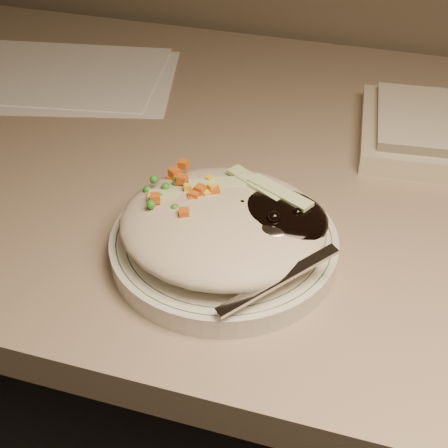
# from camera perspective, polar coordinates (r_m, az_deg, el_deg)

# --- Properties ---
(desk) EXTENTS (1.40, 0.70, 0.74)m
(desk) POSITION_cam_1_polar(r_m,az_deg,el_deg) (0.86, 6.78, -5.43)
(desk) COLOR gray
(desk) RESTS_ON ground
(plate) EXTENTS (0.22, 0.22, 0.02)m
(plate) POSITION_cam_1_polar(r_m,az_deg,el_deg) (0.59, -0.00, -1.96)
(plate) COLOR silver
(plate) RESTS_ON desk
(plate_rim) EXTENTS (0.20, 0.20, 0.00)m
(plate_rim) POSITION_cam_1_polar(r_m,az_deg,el_deg) (0.59, -0.00, -1.22)
(plate_rim) COLOR #144723
(plate_rim) RESTS_ON plate
(meal) EXTENTS (0.21, 0.19, 0.05)m
(meal) POSITION_cam_1_polar(r_m,az_deg,el_deg) (0.57, 0.38, 0.31)
(meal) COLOR #BCB098
(meal) RESTS_ON plate
(papers) EXTENTS (0.36, 0.28, 0.00)m
(papers) POSITION_cam_1_polar(r_m,az_deg,el_deg) (0.96, -14.51, 12.92)
(papers) COLOR white
(papers) RESTS_ON desk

